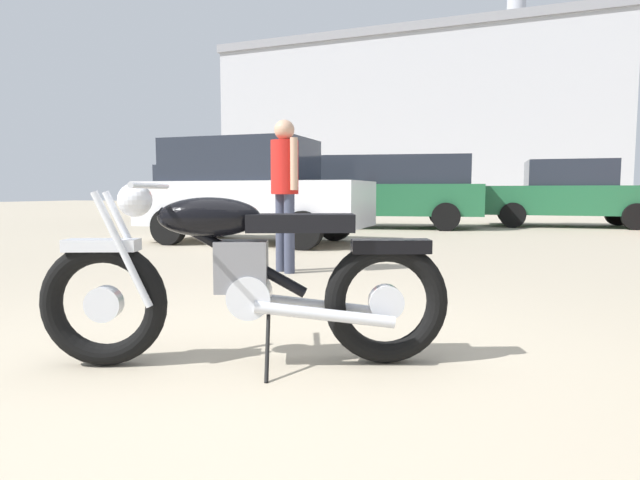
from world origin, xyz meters
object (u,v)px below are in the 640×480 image
(vintage_motorcycle, at_px, (243,278))
(silver_sedan_mid, at_px, (386,189))
(pale_sedan_back, at_px, (568,194))
(bystander, at_px, (285,179))
(white_estate_far, at_px, (218,190))
(dark_sedan_left, at_px, (251,190))

(vintage_motorcycle, distance_m, silver_sedan_mid, 10.63)
(pale_sedan_back, bearing_deg, silver_sedan_mid, -158.50)
(vintage_motorcycle, height_order, silver_sedan_mid, silver_sedan_mid)
(bystander, distance_m, white_estate_far, 11.54)
(vintage_motorcycle, relative_size, silver_sedan_mid, 0.40)
(vintage_motorcycle, relative_size, pale_sedan_back, 0.46)
(silver_sedan_mid, bearing_deg, dark_sedan_left, 63.40)
(dark_sedan_left, xyz_separation_m, white_estate_far, (-4.52, 6.64, 0.02))
(vintage_motorcycle, height_order, white_estate_far, white_estate_far)
(dark_sedan_left, bearing_deg, pale_sedan_back, 48.52)
(pale_sedan_back, bearing_deg, dark_sedan_left, -133.73)
(bystander, distance_m, silver_sedan_mid, 7.56)
(silver_sedan_mid, bearing_deg, white_estate_far, -29.06)
(pale_sedan_back, height_order, silver_sedan_mid, silver_sedan_mid)
(white_estate_far, bearing_deg, bystander, -51.49)
(bystander, bearing_deg, silver_sedan_mid, 39.49)
(pale_sedan_back, height_order, white_estate_far, white_estate_far)
(vintage_motorcycle, bearing_deg, silver_sedan_mid, -102.63)
(bystander, height_order, dark_sedan_left, dark_sedan_left)
(pale_sedan_back, bearing_deg, white_estate_far, 176.46)
(pale_sedan_back, xyz_separation_m, dark_sedan_left, (-5.64, -6.52, 0.08))
(pale_sedan_back, relative_size, silver_sedan_mid, 0.87)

